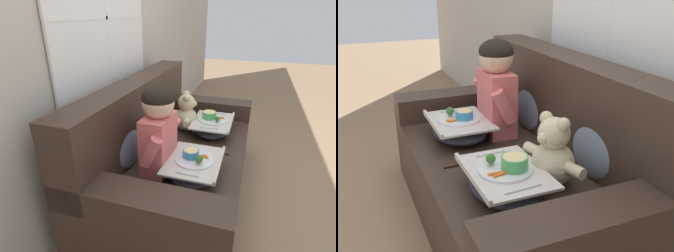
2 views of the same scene
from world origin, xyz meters
TOP-DOWN VIEW (x-y plane):
  - ground_plane at (0.00, 0.00)m, footprint 14.00×14.00m
  - wall_back_with_window at (0.00, 0.63)m, footprint 8.00×0.08m
  - couch at (0.00, 0.08)m, footprint 1.84×0.97m
  - throw_pillow_behind_child at (-0.35, 0.30)m, footprint 0.37×0.18m
  - throw_pillow_behind_teddy at (0.35, 0.30)m, footprint 0.36×0.18m
  - child_figure at (-0.35, 0.06)m, footprint 0.41×0.21m
  - teddy_bear at (0.35, 0.05)m, footprint 0.37×0.27m
  - lap_tray_child at (-0.35, -0.18)m, footprint 0.44×0.34m
  - lap_tray_teddy at (0.35, -0.18)m, footprint 0.46×0.33m

SIDE VIEW (x-z plane):
  - ground_plane at x=0.00m, z-range 0.00..0.00m
  - couch at x=0.00m, z-range -0.14..0.79m
  - lap_tray_child at x=-0.35m, z-range 0.39..0.58m
  - lap_tray_teddy at x=0.35m, z-range 0.39..0.58m
  - teddy_bear at x=0.35m, z-range 0.39..0.74m
  - throw_pillow_behind_child at x=-0.35m, z-range 0.40..0.79m
  - throw_pillow_behind_teddy at x=0.35m, z-range 0.41..0.78m
  - child_figure at x=-0.35m, z-range 0.45..1.03m
  - wall_back_with_window at x=0.00m, z-range 0.00..2.60m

